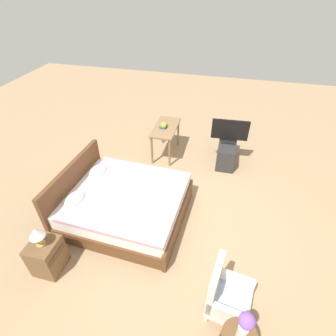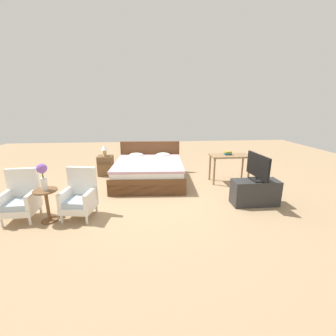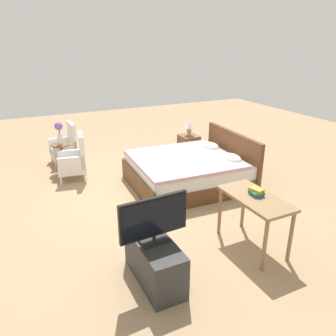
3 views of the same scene
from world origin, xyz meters
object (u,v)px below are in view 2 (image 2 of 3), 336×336
(bed, at_px, (149,171))
(tv_stand, at_px, (255,192))
(armchair_by_window_right, at_px, (80,198))
(table_lamp, at_px, (104,149))
(side_table, at_px, (47,202))
(tv_flatscreen, at_px, (258,167))
(vanity_desk, at_px, (230,159))
(book_stack, at_px, (228,153))
(flower_vase, at_px, (43,174))
(nightstand, at_px, (106,165))
(armchair_by_window_left, at_px, (21,200))

(bed, relative_size, tv_stand, 2.29)
(armchair_by_window_right, relative_size, table_lamp, 2.79)
(side_table, height_order, tv_flatscreen, tv_flatscreen)
(bed, bearing_deg, vanity_desk, -6.62)
(side_table, relative_size, table_lamp, 1.83)
(book_stack, bearing_deg, side_table, -154.55)
(flower_vase, bearing_deg, tv_stand, 5.24)
(nightstand, bearing_deg, tv_stand, -34.77)
(side_table, distance_m, table_lamp, 2.89)
(nightstand, relative_size, vanity_desk, 0.56)
(bed, relative_size, vanity_desk, 2.11)
(armchair_by_window_right, xyz_separation_m, side_table, (-0.52, -0.16, 0.00))
(vanity_desk, bearing_deg, armchair_by_window_right, -154.10)
(armchair_by_window_right, relative_size, tv_stand, 0.96)
(bed, distance_m, vanity_desk, 2.21)
(side_table, xyz_separation_m, book_stack, (3.95, 1.88, 0.42))
(vanity_desk, xyz_separation_m, book_stack, (-0.04, 0.04, 0.16))
(vanity_desk, bearing_deg, tv_flatscreen, -88.23)
(flower_vase, bearing_deg, book_stack, 25.45)
(book_stack, bearing_deg, tv_flatscreen, -86.69)
(armchair_by_window_left, height_order, side_table, armchair_by_window_left)
(armchair_by_window_left, bearing_deg, flower_vase, -16.75)
(book_stack, bearing_deg, armchair_by_window_right, -153.28)
(tv_stand, bearing_deg, table_lamp, 145.22)
(armchair_by_window_right, xyz_separation_m, tv_flatscreen, (3.52, 0.22, 0.44))
(side_table, distance_m, vanity_desk, 4.41)
(flower_vase, bearing_deg, table_lamp, 79.23)
(bed, relative_size, flower_vase, 4.60)
(side_table, xyz_separation_m, table_lamp, (0.53, 2.80, 0.42))
(tv_stand, bearing_deg, armchair_by_window_right, -176.50)
(bed, distance_m, side_table, 2.78)
(bed, bearing_deg, tv_stand, -37.90)
(flower_vase, relative_size, nightstand, 0.82)
(tv_stand, distance_m, book_stack, 1.60)
(bed, height_order, vanity_desk, bed)
(bed, distance_m, flower_vase, 2.84)
(armchair_by_window_left, relative_size, nightstand, 1.57)
(table_lamp, bearing_deg, tv_stand, -34.78)
(flower_vase, bearing_deg, tv_flatscreen, 5.24)
(tv_flatscreen, height_order, vanity_desk, tv_flatscreen)
(armchair_by_window_left, relative_size, table_lamp, 2.79)
(armchair_by_window_right, bearing_deg, flower_vase, -163.52)
(book_stack, bearing_deg, armchair_by_window_left, -158.89)
(armchair_by_window_right, distance_m, table_lamp, 2.68)
(armchair_by_window_left, xyz_separation_m, nightstand, (1.05, 2.65, -0.08))
(tv_stand, height_order, tv_flatscreen, tv_flatscreen)
(table_lamp, bearing_deg, book_stack, -15.11)
(tv_stand, distance_m, vanity_desk, 1.52)
(armchair_by_window_right, bearing_deg, book_stack, 26.72)
(armchair_by_window_right, distance_m, side_table, 0.55)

